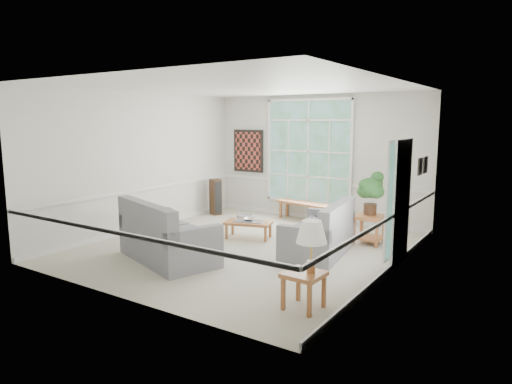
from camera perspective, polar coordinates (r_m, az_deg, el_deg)
floor at (r=8.76m, az=-1.27°, el=-6.94°), size 5.50×6.00×0.01m
ceiling at (r=8.45m, az=-1.35°, el=13.05°), size 5.50×6.00×0.02m
wall_back at (r=11.07m, az=7.56°, el=4.24°), size 5.50×0.02×3.00m
wall_front at (r=6.26m, az=-17.07°, el=0.33°), size 5.50×0.02×3.00m
wall_left at (r=10.28m, az=-14.06°, el=3.69°), size 0.02×6.00×3.00m
wall_right at (r=7.29m, az=16.81°, el=1.51°), size 0.02×6.00×3.00m
window_back at (r=11.11m, az=6.55°, el=5.05°), size 2.30×0.08×2.40m
entry_door at (r=7.94m, az=17.62°, el=-1.23°), size 0.08×0.90×2.10m
door_sidelight at (r=7.32m, az=16.32°, el=-1.21°), size 0.08×0.26×1.90m
wall_art at (r=11.99m, az=-0.99°, el=5.15°), size 0.90×0.06×1.10m
wall_frame_near at (r=8.97m, az=19.78°, el=3.02°), size 0.04×0.26×0.32m
wall_frame_far at (r=9.36m, az=20.36°, el=3.21°), size 0.04×0.26×0.32m
loveseat_right at (r=8.31m, az=7.79°, el=-4.47°), size 1.16×1.88×0.96m
loveseat_front at (r=8.02m, az=-10.90°, el=-4.72°), size 2.15×1.58×1.05m
coffee_table at (r=9.37m, az=-0.94°, el=-4.75°), size 1.05×0.77×0.35m
pewter_bowl at (r=9.38m, az=-0.81°, el=-3.42°), size 0.32×0.32×0.07m
window_bench at (r=10.91m, az=6.89°, el=-2.61°), size 1.92×0.69×0.44m
end_table at (r=9.22m, az=13.94°, el=-4.56°), size 0.58×0.58×0.56m
houseplant at (r=9.16m, az=14.14°, el=-0.09°), size 0.60×0.60×0.87m
side_table at (r=6.00m, az=5.98°, el=-12.15°), size 0.50×0.50×0.48m
table_lamp at (r=5.81m, az=6.94°, el=-6.82°), size 0.44×0.44×0.67m
pet_bed at (r=11.10m, az=-1.35°, el=-3.18°), size 0.57×0.57×0.13m
floor_speaker at (r=11.72m, az=-5.09°, el=-0.60°), size 0.35×0.32×0.91m
cat at (r=8.90m, az=8.36°, el=-3.04°), size 0.36×0.31×0.14m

